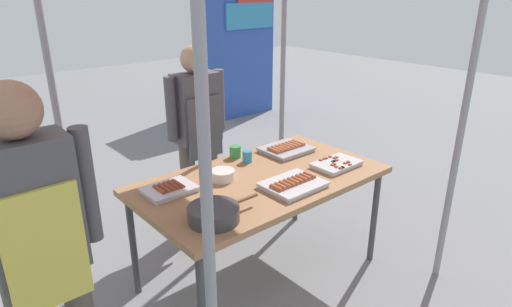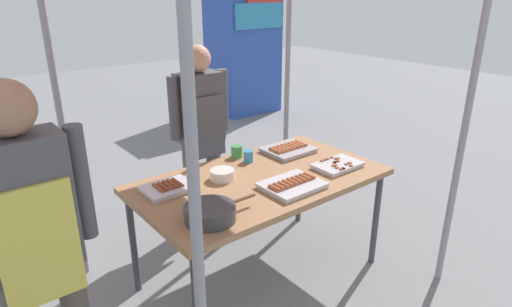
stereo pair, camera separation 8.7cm
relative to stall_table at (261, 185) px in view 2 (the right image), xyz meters
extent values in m
plane|color=slate|center=(0.00, 0.00, -0.70)|extent=(18.00, 18.00, 0.00)
cube|color=#9E724C|center=(0.00, 0.00, 0.03)|extent=(1.60, 0.90, 0.04)
cylinder|color=#3F3F44|center=(0.74, -0.39, -0.34)|extent=(0.04, 0.04, 0.71)
cylinder|color=#3F3F44|center=(-0.74, 0.39, -0.34)|extent=(0.04, 0.04, 0.71)
cylinder|color=#3F3F44|center=(0.74, 0.39, -0.34)|extent=(0.04, 0.04, 0.71)
cylinder|color=gray|center=(-0.95, -0.80, 0.50)|extent=(0.04, 0.04, 2.39)
cylinder|color=gray|center=(0.95, -0.80, 0.50)|extent=(0.04, 0.04, 2.39)
cylinder|color=gray|center=(-0.95, 0.80, 0.50)|extent=(0.04, 0.04, 2.39)
cylinder|color=gray|center=(0.95, 0.80, 0.50)|extent=(0.04, 0.04, 2.39)
cube|color=silver|center=(-0.56, 0.19, 0.06)|extent=(0.29, 0.21, 0.02)
cube|color=silver|center=(-0.56, 0.19, 0.08)|extent=(0.30, 0.23, 0.01)
cylinder|color=brown|center=(-0.62, 0.19, 0.09)|extent=(0.03, 0.13, 0.03)
cylinder|color=brown|center=(-0.59, 0.19, 0.09)|extent=(0.03, 0.13, 0.03)
cylinder|color=brown|center=(-0.56, 0.19, 0.09)|extent=(0.03, 0.13, 0.03)
cylinder|color=brown|center=(-0.53, 0.19, 0.09)|extent=(0.03, 0.13, 0.03)
cylinder|color=brown|center=(-0.50, 0.19, 0.09)|extent=(0.03, 0.13, 0.03)
cube|color=silver|center=(0.51, -0.20, 0.06)|extent=(0.31, 0.20, 0.02)
cube|color=silver|center=(0.51, -0.20, 0.08)|extent=(0.33, 0.22, 0.01)
cylinder|color=tan|center=(0.51, -0.29, 0.08)|extent=(0.22, 0.01, 0.01)
cube|color=brown|center=(0.46, -0.29, 0.08)|extent=(0.02, 0.02, 0.02)
cube|color=brown|center=(0.44, -0.29, 0.08)|extent=(0.02, 0.02, 0.02)
cube|color=brown|center=(0.54, -0.29, 0.08)|extent=(0.02, 0.02, 0.02)
cube|color=brown|center=(0.46, -0.29, 0.08)|extent=(0.02, 0.02, 0.02)
cylinder|color=tan|center=(0.51, -0.25, 0.08)|extent=(0.22, 0.01, 0.01)
cube|color=brown|center=(0.44, -0.25, 0.08)|extent=(0.02, 0.02, 0.02)
cube|color=brown|center=(0.57, -0.25, 0.08)|extent=(0.02, 0.02, 0.02)
cube|color=brown|center=(0.53, -0.25, 0.08)|extent=(0.02, 0.02, 0.02)
cylinder|color=tan|center=(0.51, -0.22, 0.08)|extent=(0.22, 0.01, 0.01)
cube|color=brown|center=(0.45, -0.22, 0.08)|extent=(0.02, 0.02, 0.02)
cube|color=brown|center=(0.46, -0.22, 0.08)|extent=(0.02, 0.02, 0.02)
cylinder|color=tan|center=(0.51, -0.18, 0.08)|extent=(0.22, 0.01, 0.01)
cube|color=brown|center=(0.50, -0.18, 0.08)|extent=(0.02, 0.02, 0.02)
cube|color=brown|center=(0.50, -0.18, 0.08)|extent=(0.02, 0.02, 0.02)
cube|color=brown|center=(0.53, -0.18, 0.08)|extent=(0.02, 0.02, 0.02)
cylinder|color=tan|center=(0.51, -0.14, 0.08)|extent=(0.22, 0.01, 0.01)
cube|color=brown|center=(0.55, -0.14, 0.08)|extent=(0.02, 0.02, 0.02)
cube|color=brown|center=(0.57, -0.14, 0.08)|extent=(0.02, 0.02, 0.02)
cylinder|color=tan|center=(0.51, -0.11, 0.08)|extent=(0.22, 0.01, 0.01)
cube|color=brown|center=(0.51, -0.11, 0.08)|extent=(0.02, 0.02, 0.02)
cube|color=brown|center=(0.49, -0.11, 0.08)|extent=(0.02, 0.02, 0.02)
cube|color=brown|center=(0.45, -0.11, 0.08)|extent=(0.02, 0.02, 0.02)
cube|color=brown|center=(0.55, -0.11, 0.08)|extent=(0.02, 0.02, 0.02)
cube|color=silver|center=(0.05, -0.24, 0.06)|extent=(0.35, 0.28, 0.02)
cube|color=silver|center=(0.05, -0.24, 0.08)|extent=(0.36, 0.29, 0.01)
cylinder|color=#9E512D|center=(-0.09, -0.24, 0.09)|extent=(0.03, 0.09, 0.03)
cylinder|color=#9E512D|center=(-0.06, -0.24, 0.09)|extent=(0.03, 0.09, 0.03)
cylinder|color=#9E512D|center=(-0.02, -0.24, 0.09)|extent=(0.03, 0.09, 0.03)
cylinder|color=#9E512D|center=(0.02, -0.24, 0.09)|extent=(0.03, 0.09, 0.03)
cylinder|color=#9E512D|center=(0.05, -0.24, 0.09)|extent=(0.03, 0.09, 0.03)
cylinder|color=#9E512D|center=(0.09, -0.24, 0.09)|extent=(0.03, 0.09, 0.03)
cylinder|color=#9E512D|center=(0.12, -0.24, 0.09)|extent=(0.03, 0.09, 0.03)
cylinder|color=#9E512D|center=(0.16, -0.24, 0.09)|extent=(0.03, 0.09, 0.03)
cylinder|color=#9E512D|center=(0.19, -0.24, 0.09)|extent=(0.03, 0.09, 0.03)
cube|color=#ADADB2|center=(0.45, 0.23, 0.06)|extent=(0.33, 0.28, 0.02)
cube|color=#ADADB2|center=(0.45, 0.23, 0.08)|extent=(0.35, 0.29, 0.01)
cylinder|color=#B7663D|center=(0.32, 0.23, 0.09)|extent=(0.03, 0.12, 0.03)
cylinder|color=#B7663D|center=(0.36, 0.23, 0.09)|extent=(0.03, 0.12, 0.03)
cylinder|color=#B7663D|center=(0.40, 0.23, 0.09)|extent=(0.03, 0.12, 0.03)
cylinder|color=#B7663D|center=(0.43, 0.23, 0.09)|extent=(0.03, 0.12, 0.03)
cylinder|color=#B7663D|center=(0.47, 0.23, 0.09)|extent=(0.03, 0.12, 0.03)
cylinder|color=#B7663D|center=(0.50, 0.23, 0.09)|extent=(0.03, 0.12, 0.03)
cylinder|color=#B7663D|center=(0.54, 0.23, 0.09)|extent=(0.03, 0.12, 0.03)
cylinder|color=#B7663D|center=(0.58, 0.23, 0.09)|extent=(0.03, 0.12, 0.03)
cylinder|color=#38383A|center=(-0.55, -0.26, 0.09)|extent=(0.27, 0.27, 0.08)
cylinder|color=brown|center=(-0.34, -0.26, 0.11)|extent=(0.16, 0.02, 0.02)
cylinder|color=#386B33|center=(-0.55, -0.26, 0.13)|extent=(0.25, 0.25, 0.01)
cylinder|color=silver|center=(-0.21, 0.13, 0.08)|extent=(0.16, 0.16, 0.06)
cylinder|color=#3F994C|center=(0.09, 0.39, 0.09)|extent=(0.08, 0.08, 0.08)
cylinder|color=#338CBF|center=(0.10, 0.26, 0.09)|extent=(0.07, 0.07, 0.08)
cylinder|color=#595147|center=(-0.04, 0.84, -0.32)|extent=(0.12, 0.12, 0.76)
cylinder|color=#595147|center=(0.18, 0.84, -0.32)|extent=(0.12, 0.12, 0.76)
cube|color=#4C4C51|center=(0.07, 0.84, 0.33)|extent=(0.34, 0.20, 0.54)
cube|color=#4C4C51|center=(0.07, 0.73, 0.20)|extent=(0.30, 0.02, 0.48)
cylinder|color=#4C4C51|center=(-0.15, 0.84, 0.36)|extent=(0.08, 0.08, 0.48)
cylinder|color=#4C4C51|center=(0.29, 0.84, 0.36)|extent=(0.08, 0.08, 0.48)
sphere|color=tan|center=(0.07, 0.84, 0.70)|extent=(0.21, 0.21, 0.21)
cube|color=#4C4C51|center=(-1.37, -0.20, 0.39)|extent=(0.34, 0.20, 0.57)
cube|color=#D8CC4C|center=(-1.37, -0.31, 0.25)|extent=(0.30, 0.02, 0.51)
cylinder|color=#4C4C51|center=(-1.15, -0.20, 0.42)|extent=(0.08, 0.08, 0.51)
sphere|color=#9E7256|center=(-1.37, -0.20, 0.79)|extent=(0.22, 0.22, 0.22)
cube|color=#2D51B2|center=(2.55, 3.57, 0.24)|extent=(0.97, 0.77, 1.88)
cube|color=#338CBF|center=(2.55, 3.16, 0.80)|extent=(0.87, 0.03, 0.36)
cube|color=#2D51B2|center=(2.66, 3.50, 0.32)|extent=(0.73, 0.63, 2.04)
cube|color=red|center=(2.66, 3.17, 0.94)|extent=(0.66, 0.03, 0.36)
camera|label=1|loc=(-1.68, -1.91, 1.20)|focal=30.41mm
camera|label=2|loc=(-1.62, -1.97, 1.20)|focal=30.41mm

